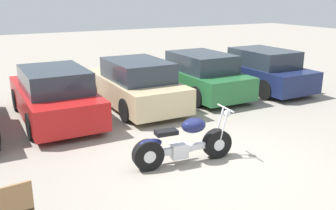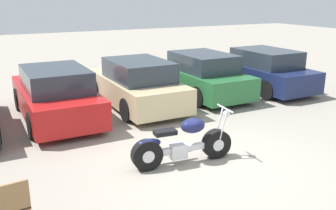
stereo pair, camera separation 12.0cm
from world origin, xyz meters
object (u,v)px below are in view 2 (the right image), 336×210
(parked_car_red, at_px, (55,95))
(parked_car_navy, at_px, (262,70))
(parked_car_green, at_px, (200,75))
(motorcycle, at_px, (182,144))
(parked_car_champagne, at_px, (136,84))

(parked_car_red, distance_m, parked_car_navy, 7.41)
(parked_car_green, distance_m, parked_car_navy, 2.49)
(parked_car_red, distance_m, parked_car_green, 4.95)
(motorcycle, distance_m, parked_car_champagne, 4.35)
(parked_car_red, bearing_deg, parked_car_navy, 0.77)
(motorcycle, xyz_separation_m, parked_car_navy, (5.75, 4.23, 0.26))
(parked_car_green, bearing_deg, motorcycle, -125.84)
(parked_car_red, xyz_separation_m, parked_car_navy, (7.41, 0.10, 0.00))
(parked_car_navy, bearing_deg, parked_car_champagne, 179.61)
(parked_car_red, height_order, parked_car_navy, same)
(motorcycle, xyz_separation_m, parked_car_champagne, (0.81, 4.27, 0.26))
(parked_car_red, xyz_separation_m, parked_car_champagne, (2.47, 0.13, 0.00))
(parked_car_red, relative_size, parked_car_champagne, 1.00)
(motorcycle, distance_m, parked_car_red, 4.46)
(parked_car_navy, bearing_deg, motorcycle, -143.63)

